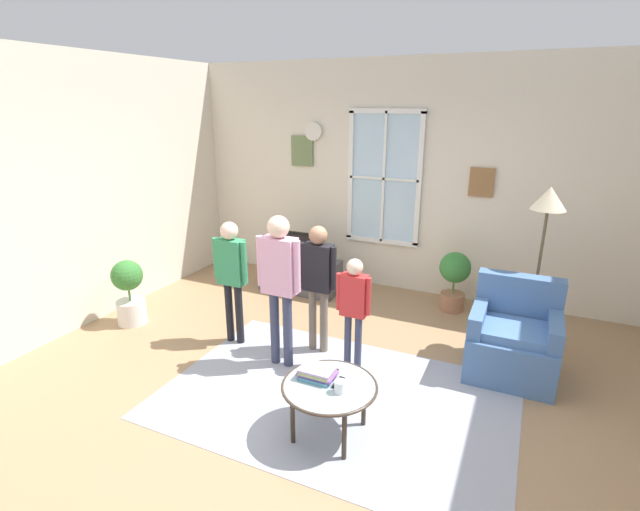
{
  "coord_description": "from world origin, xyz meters",
  "views": [
    {
      "loc": [
        1.52,
        -3.02,
        2.4
      ],
      "look_at": [
        -0.17,
        0.63,
        1.07
      ],
      "focal_mm": 26.21,
      "sensor_mm": 36.0,
      "label": 1
    }
  ],
  "objects_px": {
    "potted_plant_by_window": "(454,277)",
    "coffee_table": "(329,388)",
    "tv_stand": "(300,275)",
    "cup": "(340,387)",
    "person_black_shirt": "(318,275)",
    "television": "(300,246)",
    "remote_near_books": "(334,374)",
    "floor_lamp": "(547,215)",
    "person_green_shirt": "(231,269)",
    "armchair": "(513,340)",
    "potted_plant_corner": "(129,291)",
    "book_stack": "(317,373)",
    "person_red_shirt": "(354,302)",
    "remote_near_cup": "(338,383)",
    "person_pink_shirt": "(280,275)"
  },
  "relations": [
    {
      "from": "person_green_shirt",
      "to": "floor_lamp",
      "type": "relative_size",
      "value": 0.78
    },
    {
      "from": "person_pink_shirt",
      "to": "floor_lamp",
      "type": "xyz_separation_m",
      "value": [
        2.13,
        1.36,
        0.47
      ]
    },
    {
      "from": "armchair",
      "to": "remote_near_books",
      "type": "xyz_separation_m",
      "value": [
        -1.2,
        -1.37,
        0.11
      ]
    },
    {
      "from": "person_red_shirt",
      "to": "remote_near_cup",
      "type": "bearing_deg",
      "value": -75.97
    },
    {
      "from": "book_stack",
      "to": "floor_lamp",
      "type": "height_order",
      "value": "floor_lamp"
    },
    {
      "from": "potted_plant_by_window",
      "to": "coffee_table",
      "type": "bearing_deg",
      "value": -99.64
    },
    {
      "from": "person_red_shirt",
      "to": "potted_plant_corner",
      "type": "bearing_deg",
      "value": -176.6
    },
    {
      "from": "television",
      "to": "potted_plant_corner",
      "type": "height_order",
      "value": "television"
    },
    {
      "from": "cup",
      "to": "remote_near_books",
      "type": "height_order",
      "value": "cup"
    },
    {
      "from": "person_green_shirt",
      "to": "potted_plant_by_window",
      "type": "distance_m",
      "value": 2.64
    },
    {
      "from": "tv_stand",
      "to": "cup",
      "type": "bearing_deg",
      "value": -57.47
    },
    {
      "from": "armchair",
      "to": "person_green_shirt",
      "type": "bearing_deg",
      "value": -167.48
    },
    {
      "from": "television",
      "to": "book_stack",
      "type": "distance_m",
      "value": 2.79
    },
    {
      "from": "coffee_table",
      "to": "potted_plant_by_window",
      "type": "xyz_separation_m",
      "value": [
        0.45,
        2.67,
        0.03
      ]
    },
    {
      "from": "armchair",
      "to": "potted_plant_corner",
      "type": "xyz_separation_m",
      "value": [
        -3.97,
        -0.72,
        0.07
      ]
    },
    {
      "from": "armchair",
      "to": "book_stack",
      "type": "relative_size",
      "value": 3.12
    },
    {
      "from": "tv_stand",
      "to": "person_black_shirt",
      "type": "distance_m",
      "value": 1.73
    },
    {
      "from": "cup",
      "to": "remote_near_cup",
      "type": "bearing_deg",
      "value": 118.6
    },
    {
      "from": "book_stack",
      "to": "remote_near_books",
      "type": "distance_m",
      "value": 0.13
    },
    {
      "from": "potted_plant_by_window",
      "to": "cup",
      "type": "bearing_deg",
      "value": -97.32
    },
    {
      "from": "remote_near_books",
      "to": "person_red_shirt",
      "type": "xyz_separation_m",
      "value": [
        -0.15,
        0.81,
        0.25
      ]
    },
    {
      "from": "person_black_shirt",
      "to": "floor_lamp",
      "type": "bearing_deg",
      "value": 26.79
    },
    {
      "from": "remote_near_books",
      "to": "television",
      "type": "bearing_deg",
      "value": 122.47
    },
    {
      "from": "floor_lamp",
      "to": "person_pink_shirt",
      "type": "bearing_deg",
      "value": -147.43
    },
    {
      "from": "book_stack",
      "to": "remote_near_cup",
      "type": "relative_size",
      "value": 1.99
    },
    {
      "from": "armchair",
      "to": "remote_near_cup",
      "type": "xyz_separation_m",
      "value": [
        -1.13,
        -1.46,
        0.11
      ]
    },
    {
      "from": "armchair",
      "to": "cup",
      "type": "bearing_deg",
      "value": -124.85
    },
    {
      "from": "cup",
      "to": "person_red_shirt",
      "type": "xyz_separation_m",
      "value": [
        -0.27,
        0.99,
        0.21
      ]
    },
    {
      "from": "coffee_table",
      "to": "book_stack",
      "type": "xyz_separation_m",
      "value": [
        -0.12,
        0.05,
        0.07
      ]
    },
    {
      "from": "armchair",
      "to": "remote_near_books",
      "type": "distance_m",
      "value": 1.83
    },
    {
      "from": "person_black_shirt",
      "to": "television",
      "type": "bearing_deg",
      "value": 123.48
    },
    {
      "from": "armchair",
      "to": "coffee_table",
      "type": "bearing_deg",
      "value": -128.3
    },
    {
      "from": "person_pink_shirt",
      "to": "potted_plant_by_window",
      "type": "relative_size",
      "value": 2.01
    },
    {
      "from": "remote_near_cup",
      "to": "person_red_shirt",
      "type": "relative_size",
      "value": 0.13
    },
    {
      "from": "remote_near_books",
      "to": "floor_lamp",
      "type": "xyz_separation_m",
      "value": [
        1.34,
        1.96,
        0.95
      ]
    },
    {
      "from": "person_red_shirt",
      "to": "floor_lamp",
      "type": "distance_m",
      "value": 2.01
    },
    {
      "from": "remote_near_books",
      "to": "cup",
      "type": "bearing_deg",
      "value": -56.29
    },
    {
      "from": "armchair",
      "to": "person_green_shirt",
      "type": "height_order",
      "value": "person_green_shirt"
    },
    {
      "from": "person_green_shirt",
      "to": "potted_plant_by_window",
      "type": "xyz_separation_m",
      "value": [
        1.93,
        1.76,
        -0.38
      ]
    },
    {
      "from": "television",
      "to": "person_pink_shirt",
      "type": "distance_m",
      "value": 1.89
    },
    {
      "from": "remote_near_cup",
      "to": "floor_lamp",
      "type": "bearing_deg",
      "value": 58.25
    },
    {
      "from": "potted_plant_corner",
      "to": "book_stack",
      "type": "bearing_deg",
      "value": -15.3
    },
    {
      "from": "book_stack",
      "to": "person_green_shirt",
      "type": "height_order",
      "value": "person_green_shirt"
    },
    {
      "from": "book_stack",
      "to": "cup",
      "type": "height_order",
      "value": "cup"
    },
    {
      "from": "coffee_table",
      "to": "person_red_shirt",
      "type": "xyz_separation_m",
      "value": [
        -0.17,
        0.94,
        0.29
      ]
    },
    {
      "from": "coffee_table",
      "to": "cup",
      "type": "relative_size",
      "value": 7.62
    },
    {
      "from": "cup",
      "to": "person_pink_shirt",
      "type": "xyz_separation_m",
      "value": [
        -0.92,
        0.78,
        0.44
      ]
    },
    {
      "from": "remote_near_cup",
      "to": "potted_plant_by_window",
      "type": "height_order",
      "value": "potted_plant_by_window"
    },
    {
      "from": "remote_near_books",
      "to": "potted_plant_corner",
      "type": "relative_size",
      "value": 0.19
    },
    {
      "from": "cup",
      "to": "potted_plant_corner",
      "type": "distance_m",
      "value": 3.01
    }
  ]
}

